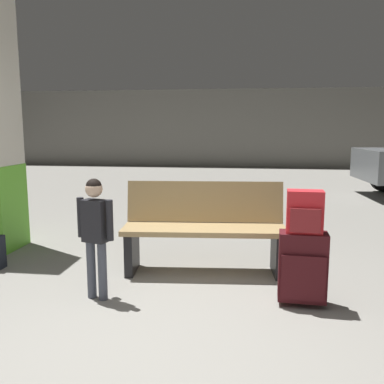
% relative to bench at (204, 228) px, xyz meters
% --- Properties ---
extents(ground_plane, '(18.00, 18.00, 0.10)m').
position_rel_bench_xyz_m(ground_plane, '(-0.26, 2.38, -0.49)').
color(ground_plane, gray).
extents(garage_back_wall, '(18.00, 0.12, 2.80)m').
position_rel_bench_xyz_m(garage_back_wall, '(-0.26, 11.24, 0.96)').
color(garage_back_wall, slate).
rests_on(garage_back_wall, ground_plane).
extents(bench, '(1.64, 0.66, 0.89)m').
position_rel_bench_xyz_m(bench, '(0.00, 0.00, 0.00)').
color(bench, tan).
rests_on(bench, ground_plane).
extents(suitcase, '(0.39, 0.25, 0.60)m').
position_rel_bench_xyz_m(suitcase, '(0.87, -0.72, -0.12)').
color(suitcase, '#471419').
rests_on(suitcase, ground_plane).
extents(backpack_bright, '(0.29, 0.20, 0.34)m').
position_rel_bench_xyz_m(backpack_bright, '(0.87, -0.72, 0.33)').
color(backpack_bright, red).
rests_on(backpack_bright, suitcase).
extents(child, '(0.34, 0.24, 1.02)m').
position_rel_bench_xyz_m(child, '(-0.82, -0.82, 0.19)').
color(child, '#4C5160').
rests_on(child, ground_plane).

